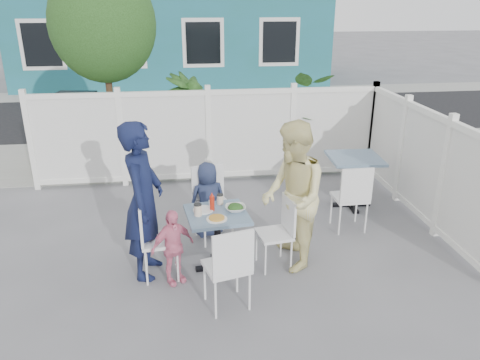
{
  "coord_description": "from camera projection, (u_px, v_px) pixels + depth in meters",
  "views": [
    {
      "loc": [
        -0.35,
        -5.28,
        3.01
      ],
      "look_at": [
        0.32,
        -0.06,
        0.96
      ],
      "focal_mm": 35.0,
      "sensor_mm": 36.0,
      "label": 1
    }
  ],
  "objects": [
    {
      "name": "ground",
      "position": [
        215.0,
        249.0,
        6.02
      ],
      "size": [
        80.0,
        80.0,
        0.0
      ],
      "primitive_type": "plane",
      "color": "slate"
    },
    {
      "name": "near_sidewalk",
      "position": [
        200.0,
        156.0,
        9.53
      ],
      "size": [
        24.0,
        2.6,
        0.01
      ],
      "primitive_type": "cube",
      "color": "gray",
      "rests_on": "ground"
    },
    {
      "name": "street",
      "position": [
        194.0,
        114.0,
        12.95
      ],
      "size": [
        24.0,
        5.0,
        0.01
      ],
      "primitive_type": "cube",
      "color": "black",
      "rests_on": "ground"
    },
    {
      "name": "far_sidewalk",
      "position": [
        190.0,
        93.0,
        15.81
      ],
      "size": [
        24.0,
        1.6,
        0.01
      ],
      "primitive_type": "cube",
      "color": "gray",
      "rests_on": "ground"
    },
    {
      "name": "fence_back",
      "position": [
        209.0,
        138.0,
        7.96
      ],
      "size": [
        5.86,
        0.08,
        1.6
      ],
      "color": "white",
      "rests_on": "ground"
    },
    {
      "name": "fence_right",
      "position": [
        421.0,
        166.0,
        6.64
      ],
      "size": [
        0.08,
        3.66,
        1.6
      ],
      "rotation": [
        0.0,
        0.0,
        1.57
      ],
      "color": "white",
      "rests_on": "ground"
    },
    {
      "name": "tree",
      "position": [
        103.0,
        24.0,
        7.93
      ],
      "size": [
        1.8,
        1.62,
        3.59
      ],
      "color": "#382316",
      "rests_on": "ground"
    },
    {
      "name": "utility_cabinet",
      "position": [
        79.0,
        128.0,
        9.21
      ],
      "size": [
        0.74,
        0.57,
        1.25
      ],
      "primitive_type": "cube",
      "rotation": [
        0.0,
        0.0,
        -0.15
      ],
      "color": "gold",
      "rests_on": "ground"
    },
    {
      "name": "potted_shrub_a",
      "position": [
        189.0,
        123.0,
        8.54
      ],
      "size": [
        1.38,
        1.38,
        1.77
      ],
      "primitive_type": "imported",
      "rotation": [
        0.0,
        0.0,
        0.93
      ],
      "color": "#1C3812",
      "rests_on": "ground"
    },
    {
      "name": "potted_shrub_b",
      "position": [
        307.0,
        123.0,
        8.73
      ],
      "size": [
        1.95,
        1.97,
        1.65
      ],
      "primitive_type": "imported",
      "rotation": [
        0.0,
        0.0,
        2.3
      ],
      "color": "#1C3812",
      "rests_on": "ground"
    },
    {
      "name": "main_table",
      "position": [
        217.0,
        226.0,
        5.39
      ],
      "size": [
        0.76,
        0.76,
        0.72
      ],
      "rotation": [
        0.0,
        0.0,
        0.12
      ],
      "color": "#394E73",
      "rests_on": "ground"
    },
    {
      "name": "spare_table",
      "position": [
        354.0,
        168.0,
        7.04
      ],
      "size": [
        0.8,
        0.8,
        0.8
      ],
      "rotation": [
        0.0,
        0.0,
        -0.05
      ],
      "color": "#394E73",
      "rests_on": "ground"
    },
    {
      "name": "chair_left",
      "position": [
        152.0,
        234.0,
        5.24
      ],
      "size": [
        0.44,
        0.46,
        0.94
      ],
      "rotation": [
        0.0,
        0.0,
        -1.49
      ],
      "color": "white",
      "rests_on": "ground"
    },
    {
      "name": "chair_right",
      "position": [
        280.0,
        227.0,
        5.48
      ],
      "size": [
        0.43,
        0.45,
        0.86
      ],
      "rotation": [
        0.0,
        0.0,
        1.73
      ],
      "color": "white",
      "rests_on": "ground"
    },
    {
      "name": "chair_back",
      "position": [
        211.0,
        197.0,
        6.14
      ],
      "size": [
        0.55,
        0.54,
        0.98
      ],
      "rotation": [
        0.0,
        0.0,
        3.43
      ],
      "color": "white",
      "rests_on": "ground"
    },
    {
      "name": "chair_near",
      "position": [
        229.0,
        263.0,
        4.66
      ],
      "size": [
        0.52,
        0.51,
        0.94
      ],
      "rotation": [
        0.0,
        0.0,
        0.26
      ],
      "color": "white",
      "rests_on": "ground"
    },
    {
      "name": "chair_spare",
      "position": [
        352.0,
        194.0,
        6.28
      ],
      "size": [
        0.44,
        0.43,
        0.96
      ],
      "rotation": [
        0.0,
        0.0,
        0.02
      ],
      "color": "white",
      "rests_on": "ground"
    },
    {
      "name": "man",
      "position": [
        143.0,
        201.0,
        5.19
      ],
      "size": [
        0.54,
        0.73,
        1.82
      ],
      "primitive_type": "imported",
      "rotation": [
        0.0,
        0.0,
        1.41
      ],
      "color": "#111739",
      "rests_on": "ground"
    },
    {
      "name": "woman",
      "position": [
        293.0,
        197.0,
        5.36
      ],
      "size": [
        0.67,
        0.86,
        1.76
      ],
      "primitive_type": "imported",
      "rotation": [
        0.0,
        0.0,
        -1.57
      ],
      "color": "#EBD652",
      "rests_on": "ground"
    },
    {
      "name": "boy",
      "position": [
        208.0,
        200.0,
        6.2
      ],
      "size": [
        0.57,
        0.45,
        1.03
      ],
      "primitive_type": "imported",
      "rotation": [
        0.0,
        0.0,
        3.41
      ],
      "color": "#232C4C",
      "rests_on": "ground"
    },
    {
      "name": "toddler",
      "position": [
        173.0,
        247.0,
        5.16
      ],
      "size": [
        0.56,
        0.44,
        0.89
      ],
      "primitive_type": "imported",
      "rotation": [
        0.0,
        0.0,
        0.51
      ],
      "color": "pink",
      "rests_on": "ground"
    },
    {
      "name": "plate_main",
      "position": [
        217.0,
        219.0,
        5.17
      ],
      "size": [
        0.23,
        0.23,
        0.01
      ],
      "primitive_type": "cylinder",
      "color": "white",
      "rests_on": "main_table"
    },
    {
      "name": "plate_side",
      "position": [
        203.0,
        210.0,
        5.39
      ],
      "size": [
        0.24,
        0.24,
        0.02
      ],
      "primitive_type": "cylinder",
      "color": "white",
      "rests_on": "main_table"
    },
    {
      "name": "salad_bowl",
      "position": [
        235.0,
        208.0,
        5.38
      ],
      "size": [
        0.23,
        0.23,
        0.06
      ],
      "primitive_type": "imported",
      "color": "white",
      "rests_on": "main_table"
    },
    {
      "name": "coffee_cup_a",
      "position": [
        198.0,
        210.0,
        5.25
      ],
      "size": [
        0.09,
        0.09,
        0.13
      ],
      "primitive_type": "cylinder",
      "color": "beige",
      "rests_on": "main_table"
    },
    {
      "name": "coffee_cup_b",
      "position": [
        220.0,
        200.0,
        5.54
      ],
      "size": [
        0.08,
        0.08,
        0.11
      ],
      "primitive_type": "cylinder",
      "color": "beige",
      "rests_on": "main_table"
    },
    {
      "name": "ketchup_bottle",
      "position": [
        212.0,
        203.0,
        5.36
      ],
      "size": [
        0.06,
        0.06,
        0.18
      ],
      "primitive_type": "cylinder",
      "color": "#B4210F",
      "rests_on": "main_table"
    },
    {
      "name": "salt_shaker",
      "position": [
        210.0,
        203.0,
        5.51
      ],
      "size": [
        0.03,
        0.03,
        0.07
      ],
      "primitive_type": "cylinder",
      "color": "white",
      "rests_on": "main_table"
    },
    {
      "name": "pepper_shaker",
      "position": [
        212.0,
        201.0,
        5.55
      ],
      "size": [
        0.03,
        0.03,
        0.07
      ],
      "primitive_type": "cylinder",
      "color": "black",
      "rests_on": "main_table"
    }
  ]
}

